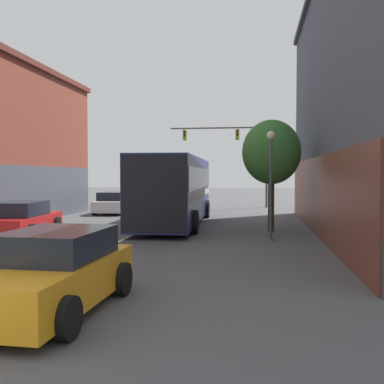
{
  "coord_description": "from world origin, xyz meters",
  "views": [
    {
      "loc": [
        5.0,
        -3.88,
        2.47
      ],
      "look_at": [
        2.11,
        16.28,
        1.68
      ],
      "focal_mm": 42.0,
      "sensor_mm": 36.0,
      "label": 1
    }
  ],
  "objects_px": {
    "street_tree_near": "(271,153)",
    "parked_car_left_mid": "(141,197)",
    "parked_car_left_near": "(21,219)",
    "traffic_signal_gantry": "(238,147)",
    "hatchback_foreground": "(53,273)",
    "bus": "(175,187)",
    "parked_car_left_far": "(116,203)",
    "street_lamp": "(271,175)"
  },
  "relations": [
    {
      "from": "street_tree_near",
      "to": "parked_car_left_mid",
      "type": "bearing_deg",
      "value": 122.14
    },
    {
      "from": "parked_car_left_near",
      "to": "traffic_signal_gantry",
      "type": "bearing_deg",
      "value": -30.56
    },
    {
      "from": "hatchback_foreground",
      "to": "bus",
      "type": "bearing_deg",
      "value": 3.09
    },
    {
      "from": "hatchback_foreground",
      "to": "street_tree_near",
      "type": "height_order",
      "value": "street_tree_near"
    },
    {
      "from": "hatchback_foreground",
      "to": "parked_car_left_far",
      "type": "bearing_deg",
      "value": 16.37
    },
    {
      "from": "hatchback_foreground",
      "to": "parked_car_left_near",
      "type": "height_order",
      "value": "hatchback_foreground"
    },
    {
      "from": "street_lamp",
      "to": "traffic_signal_gantry",
      "type": "bearing_deg",
      "value": 96.45
    },
    {
      "from": "traffic_signal_gantry",
      "to": "street_tree_near",
      "type": "xyz_separation_m",
      "value": [
        2.05,
        -14.47,
        -1.15
      ]
    },
    {
      "from": "parked_car_left_far",
      "to": "traffic_signal_gantry",
      "type": "distance_m",
      "value": 10.69
    },
    {
      "from": "parked_car_left_near",
      "to": "street_tree_near",
      "type": "xyz_separation_m",
      "value": [
        10.12,
        2.77,
        2.77
      ]
    },
    {
      "from": "parked_car_left_far",
      "to": "street_tree_near",
      "type": "height_order",
      "value": "street_tree_near"
    },
    {
      "from": "parked_car_left_mid",
      "to": "traffic_signal_gantry",
      "type": "relative_size",
      "value": 0.64
    },
    {
      "from": "bus",
      "to": "parked_car_left_near",
      "type": "xyz_separation_m",
      "value": [
        -5.5,
        -4.9,
        -1.19
      ]
    },
    {
      "from": "parked_car_left_near",
      "to": "street_lamp",
      "type": "bearing_deg",
      "value": -95.21
    },
    {
      "from": "parked_car_left_far",
      "to": "street_lamp",
      "type": "height_order",
      "value": "street_lamp"
    },
    {
      "from": "street_tree_near",
      "to": "bus",
      "type": "bearing_deg",
      "value": 155.27
    },
    {
      "from": "parked_car_left_near",
      "to": "parked_car_left_mid",
      "type": "distance_m",
      "value": 18.58
    },
    {
      "from": "parked_car_left_mid",
      "to": "street_lamp",
      "type": "relative_size",
      "value": 1.15
    },
    {
      "from": "street_lamp",
      "to": "street_tree_near",
      "type": "distance_m",
      "value": 2.89
    },
    {
      "from": "parked_car_left_far",
      "to": "parked_car_left_near",
      "type": "bearing_deg",
      "value": 175.31
    },
    {
      "from": "parked_car_left_mid",
      "to": "parked_car_left_near",
      "type": "bearing_deg",
      "value": 173.95
    },
    {
      "from": "hatchback_foreground",
      "to": "parked_car_left_near",
      "type": "relative_size",
      "value": 0.89
    },
    {
      "from": "parked_car_left_near",
      "to": "parked_car_left_far",
      "type": "distance_m",
      "value": 10.71
    },
    {
      "from": "bus",
      "to": "street_lamp",
      "type": "bearing_deg",
      "value": -139.23
    },
    {
      "from": "hatchback_foreground",
      "to": "parked_car_left_mid",
      "type": "bearing_deg",
      "value": 13.14
    },
    {
      "from": "parked_car_left_mid",
      "to": "street_lamp",
      "type": "bearing_deg",
      "value": -157.55
    },
    {
      "from": "hatchback_foreground",
      "to": "street_tree_near",
      "type": "bearing_deg",
      "value": -17.64
    },
    {
      "from": "street_lamp",
      "to": "street_tree_near",
      "type": "relative_size",
      "value": 0.85
    },
    {
      "from": "hatchback_foreground",
      "to": "street_lamp",
      "type": "xyz_separation_m",
      "value": [
        4.17,
        9.45,
        1.75
      ]
    },
    {
      "from": "parked_car_left_mid",
      "to": "parked_car_left_far",
      "type": "distance_m",
      "value": 7.9
    },
    {
      "from": "parked_car_left_mid",
      "to": "street_lamp",
      "type": "distance_m",
      "value": 21.05
    },
    {
      "from": "bus",
      "to": "parked_car_left_near",
      "type": "height_order",
      "value": "bus"
    },
    {
      "from": "hatchback_foreground",
      "to": "traffic_signal_gantry",
      "type": "bearing_deg",
      "value": -3.06
    },
    {
      "from": "parked_car_left_far",
      "to": "street_tree_near",
      "type": "bearing_deg",
      "value": -131.28
    },
    {
      "from": "parked_car_left_mid",
      "to": "street_tree_near",
      "type": "xyz_separation_m",
      "value": [
        9.93,
        -15.81,
        2.75
      ]
    },
    {
      "from": "street_lamp",
      "to": "parked_car_left_near",
      "type": "bearing_deg",
      "value": -179.73
    },
    {
      "from": "parked_car_left_near",
      "to": "street_tree_near",
      "type": "relative_size",
      "value": 0.96
    },
    {
      "from": "parked_car_left_far",
      "to": "street_tree_near",
      "type": "relative_size",
      "value": 0.94
    },
    {
      "from": "traffic_signal_gantry",
      "to": "street_lamp",
      "type": "distance_m",
      "value": 17.43
    },
    {
      "from": "hatchback_foreground",
      "to": "street_lamp",
      "type": "distance_m",
      "value": 10.48
    },
    {
      "from": "hatchback_foreground",
      "to": "traffic_signal_gantry",
      "type": "height_order",
      "value": "traffic_signal_gantry"
    },
    {
      "from": "bus",
      "to": "traffic_signal_gantry",
      "type": "height_order",
      "value": "traffic_signal_gantry"
    }
  ]
}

